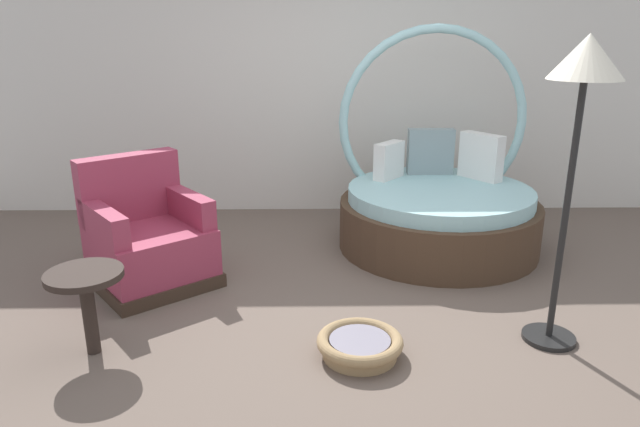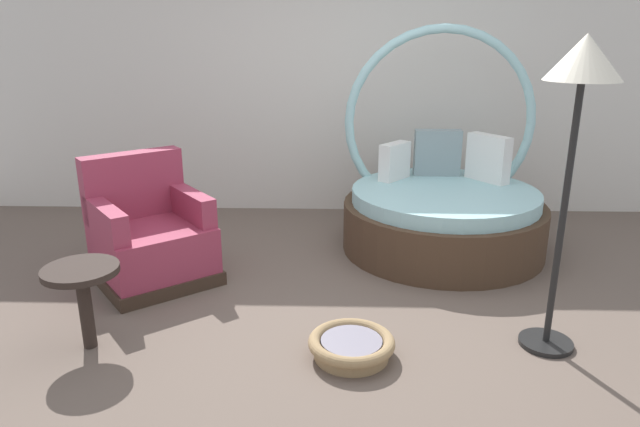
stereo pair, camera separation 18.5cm
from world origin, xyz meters
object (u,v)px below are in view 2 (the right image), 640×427
at_px(side_table, 82,282).
at_px(floor_lamp, 581,90).
at_px(round_daybed, 443,205).
at_px(red_armchair, 150,238).
at_px(pet_basket, 352,346).

relative_size(side_table, floor_lamp, 0.29).
height_order(round_daybed, red_armchair, round_daybed).
relative_size(red_armchair, side_table, 2.15).
bearing_deg(round_daybed, floor_lamp, -77.59).
bearing_deg(red_armchair, round_daybed, 17.84).
height_order(red_armchair, floor_lamp, floor_lamp).
height_order(round_daybed, side_table, round_daybed).
distance_m(round_daybed, red_armchair, 2.45).
relative_size(pet_basket, floor_lamp, 0.28).
bearing_deg(pet_basket, side_table, 177.51).
relative_size(red_armchair, floor_lamp, 0.62).
xyz_separation_m(red_armchair, side_table, (-0.07, -1.01, 0.10)).
xyz_separation_m(round_daybed, pet_basket, (-0.82, -1.83, -0.30)).
relative_size(round_daybed, side_table, 3.61).
height_order(round_daybed, pet_basket, round_daybed).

